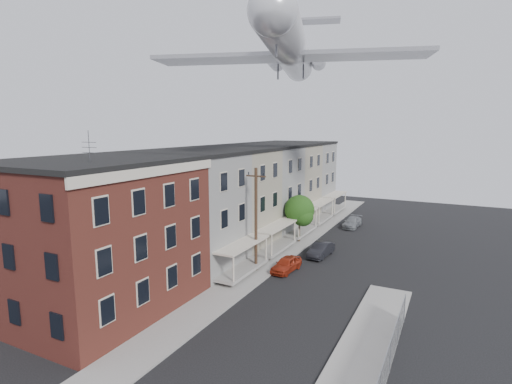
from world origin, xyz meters
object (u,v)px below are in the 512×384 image
car_near (286,264)px  car_mid (321,250)px  airplane (291,49)px  street_tree (300,211)px  car_far (352,222)px  utility_pole (256,218)px

car_near → car_mid: (1.44, 5.28, 0.03)m
car_mid → airplane: bearing=-148.7°
street_tree → car_far: size_ratio=1.22×
car_near → car_mid: size_ratio=0.93×
street_tree → car_far: (3.47, 9.34, -2.83)m
car_far → utility_pole: bearing=-99.5°
car_near → airplane: bearing=115.8°
utility_pole → car_mid: bearing=59.4°
car_mid → car_far: car_mid is taller
utility_pole → car_near: bearing=25.6°
street_tree → car_far: 10.36m
street_tree → car_near: bearing=-77.0°
utility_pole → car_near: (2.36, 1.13, -4.04)m
car_far → airplane: 23.62m
car_near → airplane: 19.02m
street_tree → car_near: size_ratio=1.39×
airplane → car_far: bearing=78.7°
car_mid → car_near: bearing=-100.7°
street_tree → car_far: bearing=69.6°
car_near → airplane: airplane is taller
street_tree → car_near: street_tree is taller
street_tree → car_far: street_tree is taller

